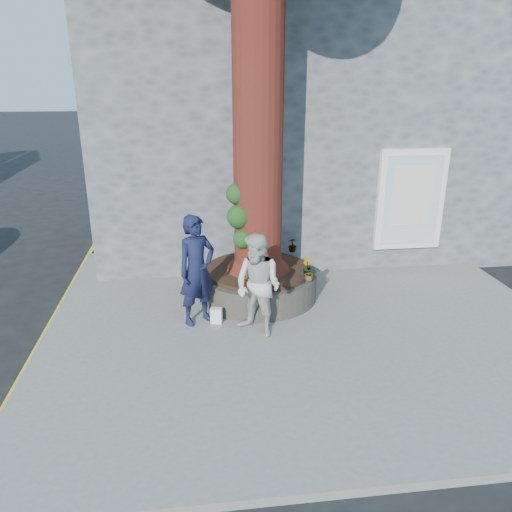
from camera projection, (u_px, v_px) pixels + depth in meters
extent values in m
plane|color=black|center=(224.00, 357.00, 7.98)|extent=(120.00, 120.00, 0.00)
cube|color=slate|center=(303.00, 320.00, 9.07)|extent=(9.00, 8.00, 0.12)
cube|color=yellow|center=(43.00, 338.00, 8.55)|extent=(0.10, 30.00, 0.01)
cube|color=#4D4F52|center=(294.00, 122.00, 13.96)|extent=(10.00, 8.00, 6.00)
cube|color=white|center=(411.00, 200.00, 10.84)|extent=(1.50, 0.12, 2.20)
cube|color=silver|center=(412.00, 200.00, 10.78)|extent=(1.25, 0.04, 1.95)
cube|color=silver|center=(413.00, 196.00, 10.73)|extent=(0.90, 0.02, 1.30)
cylinder|color=black|center=(258.00, 284.00, 9.81)|extent=(2.30, 2.30, 0.52)
cylinder|color=black|center=(258.00, 270.00, 9.71)|extent=(2.04, 2.04, 0.08)
cylinder|color=#421310|center=(258.00, 61.00, 8.41)|extent=(0.90, 0.90, 7.50)
cone|color=#421310|center=(258.00, 251.00, 9.58)|extent=(1.24, 1.24, 0.70)
sphere|color=#143913|center=(239.00, 217.00, 9.09)|extent=(0.44, 0.44, 0.44)
sphere|color=#143913|center=(243.00, 239.00, 9.14)|extent=(0.36, 0.36, 0.36)
sphere|color=#143913|center=(237.00, 194.00, 9.06)|extent=(0.40, 0.40, 0.40)
imported|color=#121632|center=(197.00, 270.00, 8.56)|extent=(0.85, 0.77, 1.95)
imported|color=beige|center=(258.00, 286.00, 8.19)|extent=(1.07, 1.07, 1.75)
cube|color=white|center=(216.00, 316.00, 8.79)|extent=(0.22, 0.17, 0.28)
imported|color=gray|center=(248.00, 276.00, 8.81)|extent=(0.23, 0.19, 0.37)
imported|color=gray|center=(307.00, 267.00, 9.25)|extent=(0.22, 0.23, 0.36)
imported|color=gray|center=(292.00, 245.00, 10.54)|extent=(0.18, 0.18, 0.30)
imported|color=gray|center=(309.00, 274.00, 9.06)|extent=(0.26, 0.28, 0.27)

